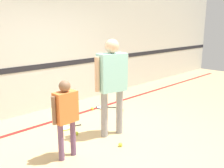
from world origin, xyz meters
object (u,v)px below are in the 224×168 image
at_px(racket_second_spare, 65,127).
at_px(tennis_ball_stray_left, 122,110).
at_px(tennis_ball_stray_right, 77,133).
at_px(person_instructor, 112,77).
at_px(tennis_ball_near_instructor, 120,145).
at_px(tennis_ball_by_spare_racket, 92,109).
at_px(racket_spare_on_floor, 103,107).
at_px(person_student_left, 66,111).

xyz_separation_m(racket_second_spare, tennis_ball_stray_left, (1.46, -0.14, 0.02)).
height_order(tennis_ball_stray_left, tennis_ball_stray_right, same).
height_order(person_instructor, tennis_ball_near_instructor, person_instructor).
bearing_deg(tennis_ball_by_spare_racket, tennis_ball_stray_left, -53.86).
bearing_deg(tennis_ball_stray_left, tennis_ball_near_instructor, -137.87).
bearing_deg(racket_spare_on_floor, person_instructor, -77.79).
relative_size(person_instructor, tennis_ball_near_instructor, 26.08).
bearing_deg(tennis_ball_stray_left, tennis_ball_stray_right, -169.65).
xyz_separation_m(racket_second_spare, tennis_ball_stray_right, (-0.04, -0.41, 0.02)).
distance_m(person_instructor, tennis_ball_stray_right, 1.22).
relative_size(racket_second_spare, tennis_ball_stray_right, 7.47).
xyz_separation_m(person_instructor, racket_second_spare, (-0.44, 0.84, -1.05)).
distance_m(person_instructor, tennis_ball_by_spare_racket, 1.75).
bearing_deg(tennis_ball_stray_right, tennis_ball_by_spare_racket, 37.91).
relative_size(racket_spare_on_floor, tennis_ball_stray_right, 7.66).
distance_m(person_student_left, tennis_ball_stray_left, 2.33).
bearing_deg(racket_second_spare, tennis_ball_stray_right, -75.60).
relative_size(tennis_ball_stray_left, tennis_ball_stray_right, 1.00).
height_order(racket_spare_on_floor, tennis_ball_by_spare_racket, tennis_ball_by_spare_racket).
xyz_separation_m(racket_second_spare, tennis_ball_near_instructor, (0.21, -1.27, 0.02)).
bearing_deg(tennis_ball_stray_left, person_student_left, -158.65).
distance_m(racket_second_spare, tennis_ball_stray_left, 1.47).
relative_size(person_instructor, person_student_left, 1.44).
bearing_deg(racket_second_spare, tennis_ball_stray_left, 14.29).
bearing_deg(person_student_left, racket_second_spare, 56.76).
xyz_separation_m(person_student_left, tennis_ball_near_instructor, (0.81, -0.32, -0.70)).
distance_m(person_student_left, tennis_ball_near_instructor, 1.12).
height_order(racket_spare_on_floor, tennis_ball_near_instructor, tennis_ball_near_instructor).
height_order(person_instructor, racket_second_spare, person_instructor).
xyz_separation_m(tennis_ball_by_spare_racket, tennis_ball_stray_right, (-1.08, -0.84, 0.00)).
distance_m(tennis_ball_by_spare_racket, tennis_ball_stray_right, 1.37).
xyz_separation_m(racket_spare_on_floor, tennis_ball_stray_right, (-1.39, -0.80, 0.02)).
relative_size(racket_spare_on_floor, tennis_ball_stray_left, 7.66).
relative_size(racket_second_spare, tennis_ball_stray_left, 7.47).
xyz_separation_m(racket_spare_on_floor, racket_second_spare, (-1.35, -0.38, 0.00)).
relative_size(person_instructor, tennis_ball_stray_left, 26.08).
height_order(person_student_left, tennis_ball_near_instructor, person_student_left).
bearing_deg(tennis_ball_stray_right, tennis_ball_near_instructor, -73.76).
height_order(tennis_ball_near_instructor, tennis_ball_by_spare_racket, same).
bearing_deg(racket_spare_on_floor, person_student_left, -96.92).
height_order(person_student_left, tennis_ball_stray_left, person_student_left).
relative_size(racket_spare_on_floor, tennis_ball_by_spare_racket, 7.66).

